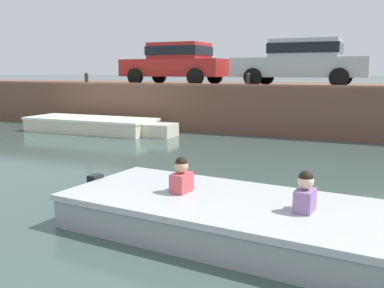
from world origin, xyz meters
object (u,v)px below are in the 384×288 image
object	(u,v)px
mooring_bollard_west	(87,78)
mooring_bollard_mid	(248,79)
car_left_inner_silver	(302,61)
boat_moored_west_cream	(96,125)
car_leftmost_red	(177,62)
motorboat_passing	(263,222)

from	to	relation	value
mooring_bollard_west	mooring_bollard_mid	size ratio (longest dim) A/B	1.00
car_left_inner_silver	mooring_bollard_mid	distance (m)	1.99
car_left_inner_silver	mooring_bollard_mid	world-z (taller)	car_left_inner_silver
car_left_inner_silver	boat_moored_west_cream	bearing A→B (deg)	-156.13
car_leftmost_red	mooring_bollard_west	size ratio (longest dim) A/B	9.12
motorboat_passing	mooring_bollard_mid	distance (m)	9.33
car_leftmost_red	mooring_bollard_mid	distance (m)	3.40
mooring_bollard_west	motorboat_passing	bearing A→B (deg)	-43.25
car_left_inner_silver	motorboat_passing	bearing A→B (deg)	-82.54
boat_moored_west_cream	mooring_bollard_west	bearing A→B (deg)	133.80
motorboat_passing	mooring_bollard_west	size ratio (longest dim) A/B	13.31
mooring_bollard_west	mooring_bollard_mid	world-z (taller)	same
mooring_bollard_west	mooring_bollard_mid	distance (m)	6.50
car_leftmost_red	mooring_bollard_mid	xyz separation A→B (m)	(3.14, -1.14, -0.61)
car_leftmost_red	mooring_bollard_west	bearing A→B (deg)	-161.26
car_leftmost_red	mooring_bollard_west	distance (m)	3.60
motorboat_passing	mooring_bollard_west	xyz separation A→B (m)	(-9.31, 8.76, 1.58)
car_leftmost_red	boat_moored_west_cream	bearing A→B (deg)	-121.69
boat_moored_west_cream	car_left_inner_silver	size ratio (longest dim) A/B	1.24
motorboat_passing	mooring_bollard_west	world-z (taller)	mooring_bollard_west
boat_moored_west_cream	mooring_bollard_west	distance (m)	2.82
mooring_bollard_west	car_leftmost_red	bearing A→B (deg)	18.74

